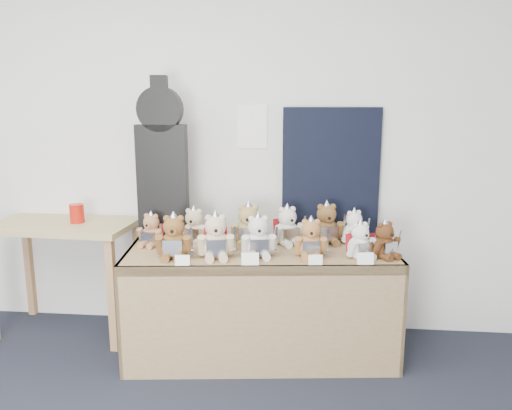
# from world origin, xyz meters

# --- Properties ---
(room_shell) EXTENTS (6.00, 6.00, 6.00)m
(room_shell) POSITION_xyz_m (0.82, 2.49, 1.45)
(room_shell) COLOR silver
(room_shell) RESTS_ON floor
(display_table) EXTENTS (1.76, 0.89, 0.70)m
(display_table) POSITION_xyz_m (0.93, 2.00, 0.55)
(display_table) COLOR olive
(display_table) RESTS_ON floor
(side_table) EXTENTS (0.99, 0.59, 0.80)m
(side_table) POSITION_xyz_m (-0.47, 2.23, 0.67)
(side_table) COLOR tan
(side_table) RESTS_ON floor
(guitar_case) EXTENTS (0.33, 0.11, 1.09)m
(guitar_case) POSITION_xyz_m (0.25, 2.21, 1.23)
(guitar_case) COLOR black
(guitar_case) RESTS_ON display_table
(navy_board) EXTENTS (0.66, 0.07, 0.88)m
(navy_board) POSITION_xyz_m (1.37, 2.44, 1.15)
(navy_board) COLOR black
(navy_board) RESTS_ON display_table
(red_cup) EXTENTS (0.10, 0.10, 0.13)m
(red_cup) POSITION_xyz_m (-0.37, 2.24, 0.87)
(red_cup) COLOR #B2170B
(red_cup) RESTS_ON side_table
(teddy_front_far_left) EXTENTS (0.25, 0.20, 0.30)m
(teddy_front_far_left) POSITION_xyz_m (0.43, 1.82, 0.82)
(teddy_front_far_left) COLOR brown
(teddy_front_far_left) RESTS_ON display_table
(teddy_front_left) EXTENTS (0.25, 0.23, 0.30)m
(teddy_front_left) POSITION_xyz_m (0.67, 1.85, 0.82)
(teddy_front_left) COLOR beige
(teddy_front_left) RESTS_ON display_table
(teddy_front_centre) EXTENTS (0.24, 0.21, 0.29)m
(teddy_front_centre) POSITION_xyz_m (0.92, 1.90, 0.82)
(teddy_front_centre) COLOR silver
(teddy_front_centre) RESTS_ON display_table
(teddy_front_right) EXTENTS (0.22, 0.18, 0.27)m
(teddy_front_right) POSITION_xyz_m (1.24, 1.92, 0.81)
(teddy_front_right) COLOR #A46E3E
(teddy_front_right) RESTS_ON display_table
(teddy_front_far_right) EXTENTS (0.21, 0.20, 0.25)m
(teddy_front_far_right) POSITION_xyz_m (1.53, 1.94, 0.80)
(teddy_front_far_right) COLOR white
(teddy_front_far_right) RESTS_ON display_table
(teddy_front_end) EXTENTS (0.21, 0.20, 0.25)m
(teddy_front_end) POSITION_xyz_m (1.68, 1.96, 0.80)
(teddy_front_end) COLOR #51311C
(teddy_front_end) RESTS_ON display_table
(teddy_back_left) EXTENTS (0.22, 0.18, 0.27)m
(teddy_back_left) POSITION_xyz_m (0.47, 2.14, 0.81)
(teddy_back_left) COLOR beige
(teddy_back_left) RESTS_ON display_table
(teddy_back_centre_left) EXTENTS (0.25, 0.20, 0.31)m
(teddy_back_centre_left) POSITION_xyz_m (0.84, 2.13, 0.83)
(teddy_back_centre_left) COLOR #A58952
(teddy_back_centre_left) RESTS_ON display_table
(teddy_back_centre_right) EXTENTS (0.24, 0.23, 0.29)m
(teddy_back_centre_right) POSITION_xyz_m (1.09, 2.19, 0.82)
(teddy_back_centre_right) COLOR silver
(teddy_back_centre_right) RESTS_ON display_table
(teddy_back_right) EXTENTS (0.25, 0.22, 0.30)m
(teddy_back_right) POSITION_xyz_m (1.34, 2.24, 0.83)
(teddy_back_right) COLOR brown
(teddy_back_right) RESTS_ON display_table
(teddy_back_end) EXTENTS (0.21, 0.21, 0.25)m
(teddy_back_end) POSITION_xyz_m (1.52, 2.25, 0.81)
(teddy_back_end) COLOR white
(teddy_back_end) RESTS_ON display_table
(teddy_back_far_left) EXTENTS (0.20, 0.18, 0.24)m
(teddy_back_far_left) POSITION_xyz_m (0.21, 2.07, 0.80)
(teddy_back_far_left) COLOR #A5744D
(teddy_back_far_left) RESTS_ON display_table
(entry_card_a) EXTENTS (0.09, 0.03, 0.06)m
(entry_card_a) POSITION_xyz_m (0.51, 1.68, 0.74)
(entry_card_a) COLOR white
(entry_card_a) RESTS_ON display_table
(entry_card_b) EXTENTS (0.10, 0.03, 0.07)m
(entry_card_b) POSITION_xyz_m (0.89, 1.73, 0.74)
(entry_card_b) COLOR white
(entry_card_b) RESTS_ON display_table
(entry_card_c) EXTENTS (0.08, 0.03, 0.06)m
(entry_card_c) POSITION_xyz_m (1.26, 1.77, 0.74)
(entry_card_c) COLOR white
(entry_card_c) RESTS_ON display_table
(entry_card_d) EXTENTS (0.10, 0.03, 0.07)m
(entry_card_d) POSITION_xyz_m (1.55, 1.80, 0.74)
(entry_card_d) COLOR white
(entry_card_d) RESTS_ON display_table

